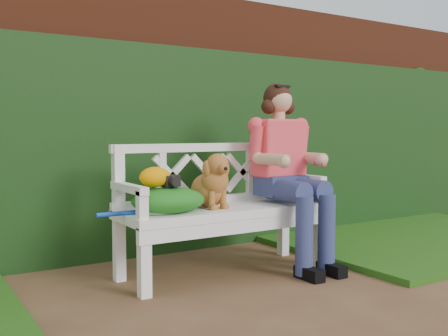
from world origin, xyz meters
TOP-DOWN VIEW (x-y plane):
  - ground at (0.00, 0.00)m, footprint 60.00×60.00m
  - brick_wall at (0.00, 1.90)m, footprint 10.00×0.30m
  - ivy_hedge at (0.00, 1.68)m, footprint 10.00×0.18m
  - grass_right at (2.40, 0.90)m, footprint 2.60×2.00m
  - garden_bench at (0.28, 0.84)m, footprint 1.62×0.72m
  - seated_woman at (0.79, 0.82)m, footprint 0.70×0.85m
  - dog at (0.17, 0.84)m, footprint 0.32×0.39m
  - tennis_racket at (-0.23, 0.83)m, footprint 0.69×0.43m
  - green_bag at (-0.17, 0.79)m, footprint 0.61×0.55m
  - camera_item at (-0.16, 0.79)m, footprint 0.12×0.10m
  - baseball_glove at (-0.26, 0.81)m, footprint 0.24×0.21m

SIDE VIEW (x-z plane):
  - ground at x=0.00m, z-range 0.00..0.00m
  - grass_right at x=2.40m, z-range 0.00..0.05m
  - garden_bench at x=0.28m, z-range 0.00..0.48m
  - tennis_racket at x=-0.23m, z-range 0.48..0.51m
  - green_bag at x=-0.17m, z-range 0.48..0.65m
  - seated_woman at x=0.79m, z-range 0.00..1.33m
  - dog at x=0.17m, z-range 0.48..0.86m
  - camera_item at x=-0.16m, z-range 0.65..0.72m
  - baseball_glove at x=-0.26m, z-range 0.65..0.78m
  - ivy_hedge at x=0.00m, z-range 0.00..1.70m
  - brick_wall at x=0.00m, z-range 0.00..2.20m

